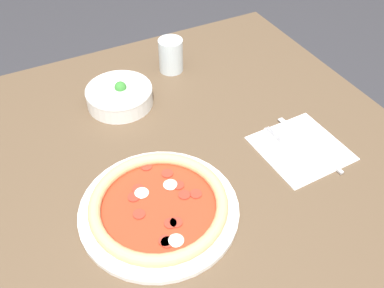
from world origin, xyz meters
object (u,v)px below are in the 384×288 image
Objects in this scene: bowl at (119,95)px; knife at (312,146)px; glass at (171,55)px; pizza at (159,206)px; fork at (292,151)px.

bowl reaches higher than knife.
glass is at bearing 15.54° from knife.
knife is (0.36, -0.38, -0.02)m from bowl.
knife is at bearing -46.63° from bowl.
pizza is at bearing -98.06° from bowl.
knife is at bearing -70.85° from glass.
glass reaches higher than fork.
bowl is 0.48m from fork.
glass is (-0.16, 0.46, 0.04)m from knife.
bowl is 0.21m from glass.
bowl is (0.05, 0.38, 0.01)m from pizza.
knife is (0.05, -0.01, -0.00)m from fork.
fork is 1.96× the size of glass.
pizza is at bearing 87.49° from knife.
pizza reaches higher than fork.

